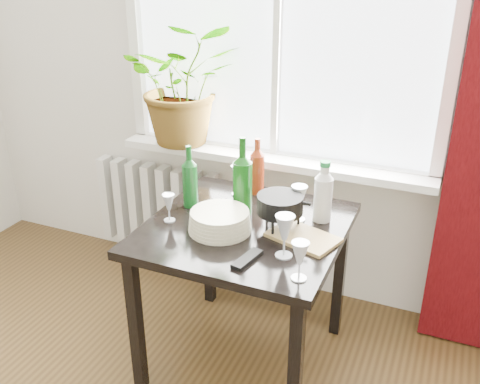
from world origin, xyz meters
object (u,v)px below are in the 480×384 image
at_px(wineglass_back_left, 238,180).
at_px(radiator, 158,207).
at_px(wineglass_front_right, 284,236).
at_px(cutting_board, 303,237).
at_px(wineglass_front_left, 169,208).
at_px(plate_stack, 220,221).
at_px(table, 245,243).
at_px(wineglass_far_right, 300,260).
at_px(fondue_pot, 280,212).
at_px(tv_remote, 247,259).
at_px(bottle_amber, 257,165).
at_px(wine_bottle_right, 243,176).
at_px(wineglass_back_center, 299,203).
at_px(potted_plant, 184,84).
at_px(wine_bottle_left, 190,176).
at_px(cleaning_bottle, 323,191).

bearing_deg(wineglass_back_left, radiator, 153.23).
relative_size(wineglass_front_right, cutting_board, 0.65).
height_order(wineglass_front_left, plate_stack, wineglass_front_left).
height_order(wineglass_front_right, cutting_board, wineglass_front_right).
bearing_deg(table, wineglass_far_right, -42.05).
bearing_deg(radiator, fondue_pot, -30.88).
height_order(tv_remote, cutting_board, tv_remote).
distance_m(bottle_amber, wineglass_far_right, 0.78).
xyz_separation_m(wine_bottle_right, wineglass_far_right, (0.40, -0.41, -0.11)).
distance_m(wineglass_back_center, wineglass_front_left, 0.58).
distance_m(bottle_amber, plate_stack, 0.44).
relative_size(potted_plant, cutting_board, 2.35).
xyz_separation_m(wineglass_far_right, wineglass_back_center, (-0.14, 0.45, 0.01)).
height_order(wineglass_far_right, cutting_board, wineglass_far_right).
bearing_deg(wine_bottle_right, cutting_board, -20.21).
distance_m(radiator, wine_bottle_left, 0.92).
bearing_deg(wine_bottle_left, wineglass_front_left, -94.42).
relative_size(radiator, fondue_pot, 3.49).
xyz_separation_m(cleaning_bottle, wineglass_front_left, (-0.62, -0.28, -0.08)).
xyz_separation_m(wineglass_front_left, tv_remote, (0.45, -0.18, -0.06)).
bearing_deg(wineglass_front_right, fondue_pot, 113.73).
xyz_separation_m(potted_plant, wine_bottle_right, (0.56, -0.51, -0.25)).
xyz_separation_m(plate_stack, cutting_board, (0.35, 0.07, -0.04)).
relative_size(radiator, bottle_amber, 2.76).
distance_m(wine_bottle_left, bottle_amber, 0.35).
bearing_deg(fondue_pot, potted_plant, 128.62).
bearing_deg(plate_stack, fondue_pot, 27.37).
height_order(potted_plant, wineglass_back_left, potted_plant).
height_order(wineglass_front_right, wineglass_back_left, wineglass_front_right).
distance_m(potted_plant, cutting_board, 1.17).
bearing_deg(fondue_pot, cleaning_bottle, 30.58).
height_order(wineglass_back_left, plate_stack, wineglass_back_left).
bearing_deg(wineglass_front_right, table, 143.23).
height_order(wine_bottle_left, cleaning_bottle, wine_bottle_left).
relative_size(radiator, tv_remote, 4.95).
relative_size(radiator, cleaning_bottle, 2.82).
bearing_deg(cutting_board, bottle_amber, 134.16).
height_order(plate_stack, fondue_pot, fondue_pot).
relative_size(wine_bottle_right, wineglass_back_left, 2.37).
bearing_deg(cutting_board, wineglass_far_right, -76.01).
bearing_deg(wineglass_front_right, wineglass_front_left, 171.47).
bearing_deg(radiator, bottle_amber, -20.45).
bearing_deg(tv_remote, wineglass_back_left, 128.37).
distance_m(wine_bottle_left, wineglass_front_right, 0.62).
height_order(table, cleaning_bottle, cleaning_bottle).
bearing_deg(radiator, plate_stack, -42.95).
xyz_separation_m(potted_plant, cleaning_bottle, (0.91, -0.44, -0.30)).
bearing_deg(tv_remote, potted_plant, 141.35).
bearing_deg(wine_bottle_right, plate_stack, -97.96).
relative_size(bottle_amber, wineglass_front_right, 1.58).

